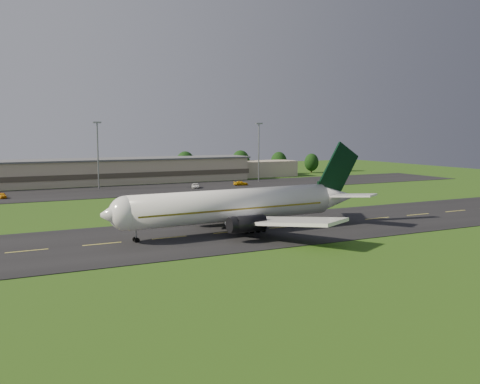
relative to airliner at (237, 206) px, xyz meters
name	(u,v)px	position (x,y,z in m)	size (l,w,h in m)	color
ground	(169,238)	(-12.47, -0.04, -4.66)	(360.00, 360.00, 0.00)	#254C13
taxiway	(169,238)	(-12.47, -0.04, -4.61)	(220.00, 30.00, 0.10)	black
apron	(87,193)	(-12.47, 71.96, -4.61)	(260.00, 30.00, 0.10)	black
airliner	(237,206)	(0.00, 0.00, 0.00)	(51.30, 42.13, 15.57)	white
terminal	(93,172)	(-6.07, 96.14, -0.67)	(145.00, 16.00, 8.40)	#BEAD91
light_mast_centre	(98,147)	(-7.47, 79.96, 8.08)	(2.40, 1.20, 20.35)	gray
light_mast_east	(259,145)	(47.53, 79.96, 8.08)	(2.40, 1.20, 20.35)	gray
tree_line	(146,166)	(14.96, 105.48, 0.31)	(196.20, 9.14, 10.01)	black
service_vehicle_a	(2,196)	(-34.82, 68.57, -3.85)	(1.68, 4.18, 1.43)	orange
service_vehicle_c	(196,186)	(19.87, 69.64, -3.87)	(2.30, 4.99, 1.39)	white
service_vehicle_d	(241,183)	(35.81, 70.40, -3.87)	(1.92, 4.73, 1.37)	#EBAE0D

